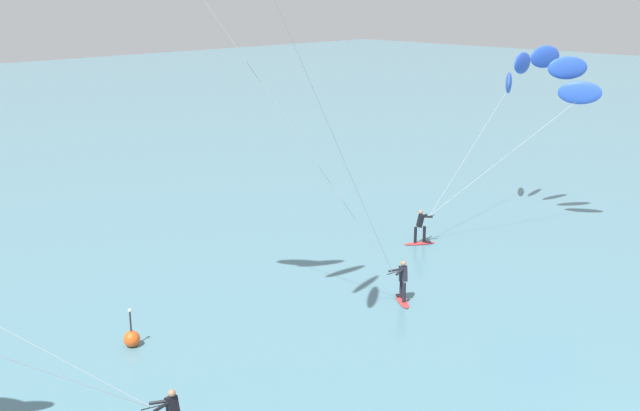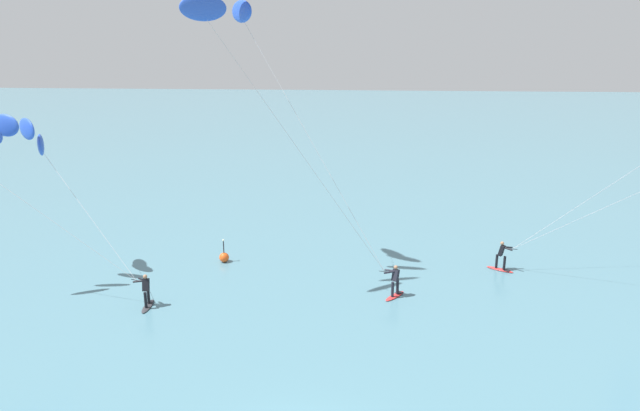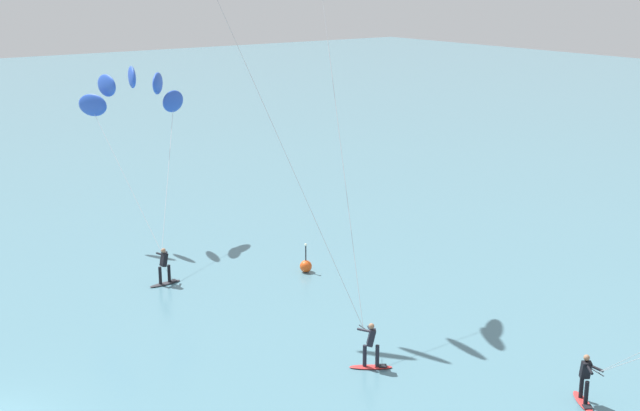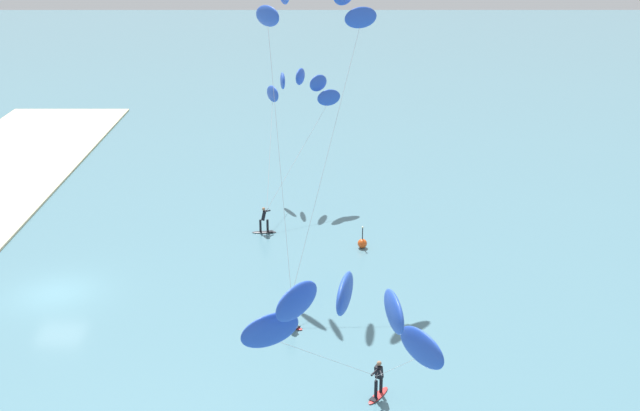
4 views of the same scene
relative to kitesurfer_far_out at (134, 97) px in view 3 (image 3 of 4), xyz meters
The scene contains 2 objects.
kitesurfer_far_out is the anchor object (origin of this frame).
marker_buoy 12.26m from the kitesurfer_far_out, 23.04° to the left, with size 0.56×0.56×1.38m.
Camera 3 is at (24.76, -5.34, 13.32)m, focal length 48.43 mm.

